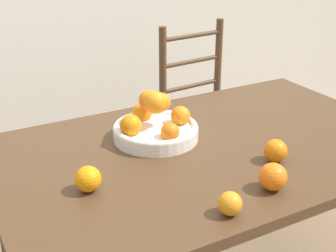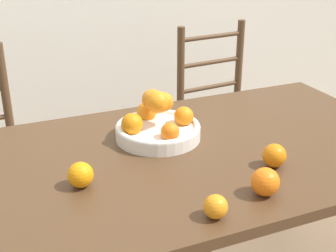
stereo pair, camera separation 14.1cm
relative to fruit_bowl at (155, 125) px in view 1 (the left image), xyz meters
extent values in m
cube|color=#4C331E|center=(0.14, -0.14, -0.07)|extent=(1.46, 0.91, 0.03)
cylinder|color=#4C331E|center=(-0.51, 0.23, -0.44)|extent=(0.07, 0.07, 0.71)
cylinder|color=#4C331E|center=(0.79, 0.23, -0.44)|extent=(0.07, 0.07, 0.71)
cylinder|color=white|center=(0.00, 0.00, -0.03)|extent=(0.30, 0.30, 0.04)
torus|color=white|center=(0.00, 0.00, -0.01)|extent=(0.30, 0.30, 0.02)
sphere|color=orange|center=(0.10, -0.01, 0.02)|extent=(0.07, 0.07, 0.07)
sphere|color=orange|center=(0.00, 0.09, 0.02)|extent=(0.07, 0.07, 0.07)
sphere|color=orange|center=(-0.10, -0.01, 0.02)|extent=(0.08, 0.08, 0.08)
sphere|color=orange|center=(0.01, -0.10, 0.01)|extent=(0.06, 0.06, 0.06)
sphere|color=orange|center=(0.03, 0.00, 0.08)|extent=(0.07, 0.07, 0.07)
sphere|color=orange|center=(-0.01, 0.03, 0.08)|extent=(0.07, 0.07, 0.07)
sphere|color=orange|center=(0.00, -0.01, 0.09)|extent=(0.08, 0.08, 0.08)
sphere|color=orange|center=(-0.04, -0.51, -0.02)|extent=(0.06, 0.06, 0.06)
sphere|color=orange|center=(0.26, -0.34, -0.01)|extent=(0.08, 0.08, 0.08)
sphere|color=orange|center=(-0.33, -0.22, -0.01)|extent=(0.08, 0.08, 0.08)
sphere|color=orange|center=(0.14, -0.47, -0.01)|extent=(0.08, 0.08, 0.08)
cylinder|color=#513823|center=(-0.46, 0.42, -0.57)|extent=(0.04, 0.04, 0.45)
cylinder|color=#513823|center=(0.47, 0.41, -0.57)|extent=(0.04, 0.04, 0.45)
cylinder|color=#513823|center=(0.85, 0.44, -0.57)|extent=(0.04, 0.04, 0.45)
cylinder|color=#513823|center=(0.44, 0.77, -0.32)|extent=(0.04, 0.04, 0.96)
cylinder|color=#513823|center=(0.82, 0.80, -0.32)|extent=(0.04, 0.04, 0.96)
cube|color=#513823|center=(0.64, 0.60, -0.33)|extent=(0.45, 0.43, 0.04)
cylinder|color=#513823|center=(0.63, 0.78, -0.19)|extent=(0.38, 0.06, 0.02)
cylinder|color=#513823|center=(0.63, 0.78, -0.05)|extent=(0.38, 0.06, 0.02)
cylinder|color=#513823|center=(0.63, 0.78, 0.09)|extent=(0.38, 0.06, 0.02)
camera|label=1|loc=(-0.69, -1.34, 0.66)|focal=50.00mm
camera|label=2|loc=(-0.56, -1.40, 0.66)|focal=50.00mm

